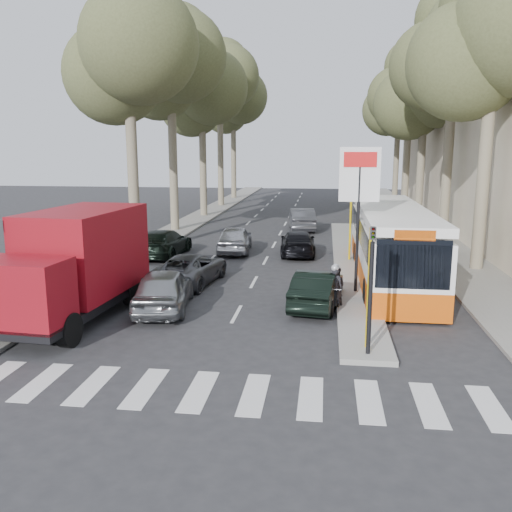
{
  "coord_description": "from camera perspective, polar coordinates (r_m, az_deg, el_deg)",
  "views": [
    {
      "loc": [
        2.02,
        -15.5,
        5.59
      ],
      "look_at": [
        -0.51,
        4.17,
        1.6
      ],
      "focal_mm": 38.0,
      "sensor_mm": 36.0,
      "label": 1
    }
  ],
  "objects": [
    {
      "name": "traffic_light_island",
      "position": [
        14.39,
        12.05,
        -1.33
      ],
      "size": [
        0.16,
        0.41,
        3.6
      ],
      "color": "black",
      "rests_on": "ground"
    },
    {
      "name": "tree_r_e",
      "position": [
        58.26,
        14.97,
        15.72
      ],
      "size": [
        7.4,
        7.2,
        14.1
      ],
      "color": "#6B604C",
      "rests_on": "ground"
    },
    {
      "name": "tree_r_b",
      "position": [
        34.87,
        20.46,
        20.32
      ],
      "size": [
        7.4,
        7.2,
        15.27
      ],
      "color": "#6B604C",
      "rests_on": "ground"
    },
    {
      "name": "queue_car_d",
      "position": [
        37.32,
        4.86,
        3.88
      ],
      "size": [
        2.11,
        4.7,
        1.5
      ],
      "primitive_type": "imported",
      "rotation": [
        0.0,
        0.0,
        3.26
      ],
      "color": "#4C4D54",
      "rests_on": "ground"
    },
    {
      "name": "billboard",
      "position": [
        20.62,
        10.77,
        5.93
      ],
      "size": [
        1.5,
        12.1,
        5.6
      ],
      "color": "yellow",
      "rests_on": "ground"
    },
    {
      "name": "tree_l_d",
      "position": [
        52.91,
        -3.69,
        18.05
      ],
      "size": [
        7.4,
        7.2,
        15.66
      ],
      "color": "#6B604C",
      "rests_on": "ground"
    },
    {
      "name": "tree_l_e",
      "position": [
        60.66,
        -2.28,
        16.22
      ],
      "size": [
        7.4,
        7.2,
        14.49
      ],
      "color": "#6B604C",
      "rests_on": "ground"
    },
    {
      "name": "silver_hatchback",
      "position": [
        19.17,
        -9.68,
        -3.43
      ],
      "size": [
        2.32,
        4.57,
        1.49
      ],
      "primitive_type": "imported",
      "rotation": [
        0.0,
        0.0,
        3.27
      ],
      "color": "#909497",
      "rests_on": "ground"
    },
    {
      "name": "median_left",
      "position": [
        44.98,
        -5.62,
        4.26
      ],
      "size": [
        2.4,
        64.0,
        0.12
      ],
      "primitive_type": "cube",
      "color": "gray",
      "rests_on": "ground"
    },
    {
      "name": "dark_hatchback",
      "position": [
        19.35,
        6.44,
        -3.43
      ],
      "size": [
        1.95,
        4.21,
        1.34
      ],
      "primitive_type": "imported",
      "rotation": [
        0.0,
        0.0,
        3.0
      ],
      "color": "black",
      "rests_on": "ground"
    },
    {
      "name": "ground",
      "position": [
        16.6,
        -0.1,
        -8.3
      ],
      "size": [
        120.0,
        120.0,
        0.0
      ],
      "primitive_type": "plane",
      "color": "#28282B",
      "rests_on": "ground"
    },
    {
      "name": "city_bus",
      "position": [
        23.5,
        14.01,
        1.44
      ],
      "size": [
        2.69,
        12.06,
        3.18
      ],
      "rotation": [
        0.0,
        0.0,
        -0.0
      ],
      "color": "#DB530C",
      "rests_on": "ground"
    },
    {
      "name": "building_far",
      "position": [
        51.36,
        23.17,
        13.17
      ],
      "size": [
        11.0,
        20.0,
        16.0
      ],
      "primitive_type": "cube",
      "color": "#B7A88E",
      "rests_on": "ground"
    },
    {
      "name": "queue_car_c",
      "position": [
        29.31,
        -2.26,
        1.81
      ],
      "size": [
        2.05,
        4.39,
        1.45
      ],
      "primitive_type": "imported",
      "rotation": [
        0.0,
        0.0,
        3.22
      ],
      "color": "#A2A4AA",
      "rests_on": "ground"
    },
    {
      "name": "tree_r_c",
      "position": [
        42.4,
        17.53,
        16.42
      ],
      "size": [
        7.4,
        7.2,
        13.32
      ],
      "color": "#6B604C",
      "rests_on": "ground"
    },
    {
      "name": "pedestrian_far",
      "position": [
        29.87,
        17.23,
        2.02
      ],
      "size": [
        1.18,
        0.6,
        1.76
      ],
      "primitive_type": "imported",
      "rotation": [
        0.0,
        0.0,
        3.23
      ],
      "color": "#6D5E51",
      "rests_on": "sidewalk_right"
    },
    {
      "name": "traffic_island",
      "position": [
        27.09,
        9.77,
        -0.53
      ],
      "size": [
        1.5,
        26.0,
        0.16
      ],
      "primitive_type": "cube",
      "color": "gray",
      "rests_on": "ground"
    },
    {
      "name": "tree_l_c",
      "position": [
        44.92,
        -5.55,
        17.0
      ],
      "size": [
        7.4,
        7.2,
        13.71
      ],
      "color": "#6B604C",
      "rests_on": "ground"
    },
    {
      "name": "motorcycle",
      "position": [
        19.07,
        8.31,
        -3.43
      ],
      "size": [
        0.77,
        1.96,
        1.67
      ],
      "rotation": [
        0.0,
        0.0,
        -0.12
      ],
      "color": "black",
      "rests_on": "ground"
    },
    {
      "name": "tree_l_b",
      "position": [
        37.39,
        -8.78,
        19.68
      ],
      "size": [
        7.4,
        7.2,
        14.88
      ],
      "color": "#6B604C",
      "rests_on": "ground"
    },
    {
      "name": "queue_car_b",
      "position": [
        28.66,
        4.41,
        1.39
      ],
      "size": [
        2.05,
        4.5,
        1.28
      ],
      "primitive_type": "imported",
      "rotation": [
        0.0,
        0.0,
        3.2
      ],
      "color": "black",
      "rests_on": "ground"
    },
    {
      "name": "queue_car_a",
      "position": [
        22.74,
        -6.9,
        -1.31
      ],
      "size": [
        2.67,
        4.76,
        1.26
      ],
      "primitive_type": "imported",
      "rotation": [
        0.0,
        0.0,
        3.01
      ],
      "color": "#494B50",
      "rests_on": "ground"
    },
    {
      "name": "tree_r_a",
      "position": [
        27.01,
        24.08,
        20.66
      ],
      "size": [
        7.4,
        7.2,
        14.1
      ],
      "color": "#6B604C",
      "rests_on": "ground"
    },
    {
      "name": "red_truck",
      "position": [
        18.61,
        -18.5,
        -0.71
      ],
      "size": [
        3.01,
        6.85,
        3.56
      ],
      "rotation": [
        0.0,
        0.0,
        -0.08
      ],
      "color": "black",
      "rests_on": "ground"
    },
    {
      "name": "tree_l_a",
      "position": [
        29.72,
        -13.06,
        20.38
      ],
      "size": [
        7.4,
        7.2,
        14.1
      ],
      "color": "#6B604C",
      "rests_on": "ground"
    },
    {
      "name": "tree_r_d",
      "position": [
        50.42,
        16.12,
        17.19
      ],
      "size": [
        7.4,
        7.2,
        14.88
      ],
      "color": "#6B604C",
      "rests_on": "ground"
    },
    {
      "name": "sidewalk_right",
      "position": [
        41.4,
        16.42,
        3.23
      ],
      "size": [
        3.2,
        70.0,
        0.12
      ],
      "primitive_type": "cube",
      "color": "gray",
      "rests_on": "ground"
    },
    {
      "name": "queue_car_e",
      "position": [
        28.61,
        -9.71,
        1.37
      ],
      "size": [
        2.14,
        4.91,
        1.4
      ],
      "primitive_type": "imported",
      "rotation": [
        0.0,
        0.0,
        3.11
      ],
      "color": "black",
      "rests_on": "ground"
    }
  ]
}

